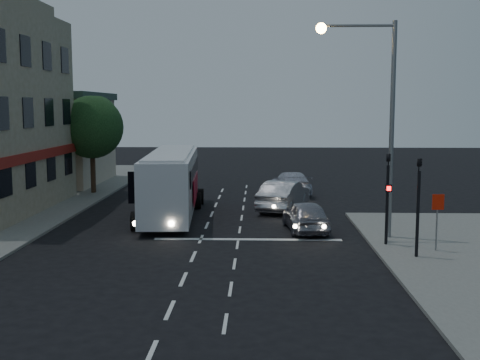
{
  "coord_description": "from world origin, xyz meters",
  "views": [
    {
      "loc": [
        2.46,
        -23.09,
        5.64
      ],
      "look_at": [
        1.58,
        4.9,
        2.2
      ],
      "focal_mm": 45.0,
      "sensor_mm": 36.0,
      "label": 1
    }
  ],
  "objects_px": {
    "tour_bus": "(171,181)",
    "car_sedan_b": "(291,183)",
    "car_suv": "(306,216)",
    "car_sedan_a": "(284,196)",
    "traffic_signal_side": "(418,195)",
    "streetlight": "(377,104)",
    "street_tree": "(92,124)",
    "regulatory_sign": "(437,213)",
    "traffic_signal_main": "(388,188)"
  },
  "relations": [
    {
      "from": "tour_bus",
      "to": "car_sedan_b",
      "type": "xyz_separation_m",
      "value": [
        6.58,
        8.06,
        -1.09
      ]
    },
    {
      "from": "car_suv",
      "to": "car_sedan_a",
      "type": "distance_m",
      "value": 5.57
    },
    {
      "from": "traffic_signal_side",
      "to": "streetlight",
      "type": "height_order",
      "value": "streetlight"
    },
    {
      "from": "tour_bus",
      "to": "street_tree",
      "type": "height_order",
      "value": "street_tree"
    },
    {
      "from": "tour_bus",
      "to": "car_sedan_a",
      "type": "distance_m",
      "value": 6.24
    },
    {
      "from": "car_sedan_a",
      "to": "car_sedan_b",
      "type": "relative_size",
      "value": 0.99
    },
    {
      "from": "streetlight",
      "to": "regulatory_sign",
      "type": "bearing_deg",
      "value": -51.25
    },
    {
      "from": "traffic_signal_side",
      "to": "regulatory_sign",
      "type": "distance_m",
      "value": 1.61
    },
    {
      "from": "regulatory_sign",
      "to": "car_sedan_a",
      "type": "bearing_deg",
      "value": 119.8
    },
    {
      "from": "car_sedan_a",
      "to": "regulatory_sign",
      "type": "xyz_separation_m",
      "value": [
        5.47,
        -9.55,
        0.78
      ]
    },
    {
      "from": "street_tree",
      "to": "car_sedan_a",
      "type": "bearing_deg",
      "value": -25.37
    },
    {
      "from": "tour_bus",
      "to": "car_sedan_a",
      "type": "xyz_separation_m",
      "value": [
        5.85,
        1.92,
        -1.0
      ]
    },
    {
      "from": "car_suv",
      "to": "traffic_signal_side",
      "type": "relative_size",
      "value": 1.01
    },
    {
      "from": "traffic_signal_side",
      "to": "street_tree",
      "type": "bearing_deg",
      "value": 135.5
    },
    {
      "from": "car_sedan_b",
      "to": "street_tree",
      "type": "xyz_separation_m",
      "value": [
        -12.77,
        -0.44,
        3.77
      ]
    },
    {
      "from": "regulatory_sign",
      "to": "street_tree",
      "type": "distance_m",
      "value": 23.4
    },
    {
      "from": "traffic_signal_main",
      "to": "traffic_signal_side",
      "type": "distance_m",
      "value": 2.1
    },
    {
      "from": "car_suv",
      "to": "streetlight",
      "type": "height_order",
      "value": "streetlight"
    },
    {
      "from": "car_sedan_a",
      "to": "traffic_signal_main",
      "type": "relative_size",
      "value": 1.2
    },
    {
      "from": "traffic_signal_main",
      "to": "street_tree",
      "type": "xyz_separation_m",
      "value": [
        -15.81,
        14.25,
        2.08
      ]
    },
    {
      "from": "car_sedan_b",
      "to": "street_tree",
      "type": "height_order",
      "value": "street_tree"
    },
    {
      "from": "regulatory_sign",
      "to": "car_suv",
      "type": "bearing_deg",
      "value": 139.35
    },
    {
      "from": "traffic_signal_main",
      "to": "regulatory_sign",
      "type": "xyz_separation_m",
      "value": [
        1.7,
        -1.01,
        -0.82
      ]
    },
    {
      "from": "car_sedan_b",
      "to": "regulatory_sign",
      "type": "relative_size",
      "value": 2.27
    },
    {
      "from": "traffic_signal_main",
      "to": "street_tree",
      "type": "height_order",
      "value": "street_tree"
    },
    {
      "from": "streetlight",
      "to": "street_tree",
      "type": "distance_m",
      "value": 20.19
    },
    {
      "from": "car_sedan_b",
      "to": "traffic_signal_side",
      "type": "bearing_deg",
      "value": 95.29
    },
    {
      "from": "tour_bus",
      "to": "car_sedan_b",
      "type": "bearing_deg",
      "value": 46.91
    },
    {
      "from": "regulatory_sign",
      "to": "tour_bus",
      "type": "bearing_deg",
      "value": 146.0
    },
    {
      "from": "traffic_signal_main",
      "to": "street_tree",
      "type": "bearing_deg",
      "value": 137.97
    },
    {
      "from": "car_sedan_b",
      "to": "traffic_signal_side",
      "type": "xyz_separation_m",
      "value": [
        3.74,
        -16.66,
        1.7
      ]
    },
    {
      "from": "tour_bus",
      "to": "car_suv",
      "type": "relative_size",
      "value": 2.67
    },
    {
      "from": "car_suv",
      "to": "street_tree",
      "type": "distance_m",
      "value": 17.44
    },
    {
      "from": "tour_bus",
      "to": "car_suv",
      "type": "height_order",
      "value": "tour_bus"
    },
    {
      "from": "traffic_signal_main",
      "to": "street_tree",
      "type": "distance_m",
      "value": 21.38
    },
    {
      "from": "streetlight",
      "to": "street_tree",
      "type": "height_order",
      "value": "streetlight"
    },
    {
      "from": "car_suv",
      "to": "car_sedan_a",
      "type": "relative_size",
      "value": 0.84
    },
    {
      "from": "car_sedan_b",
      "to": "street_tree",
      "type": "bearing_deg",
      "value": -5.39
    },
    {
      "from": "traffic_signal_side",
      "to": "streetlight",
      "type": "bearing_deg",
      "value": 105.7
    },
    {
      "from": "car_suv",
      "to": "streetlight",
      "type": "bearing_deg",
      "value": 143.33
    },
    {
      "from": "tour_bus",
      "to": "car_suv",
      "type": "distance_m",
      "value": 7.62
    },
    {
      "from": "tour_bus",
      "to": "traffic_signal_main",
      "type": "bearing_deg",
      "value": -38.39
    },
    {
      "from": "traffic_signal_main",
      "to": "tour_bus",
      "type": "bearing_deg",
      "value": 145.46
    },
    {
      "from": "tour_bus",
      "to": "regulatory_sign",
      "type": "height_order",
      "value": "tour_bus"
    },
    {
      "from": "car_sedan_a",
      "to": "regulatory_sign",
      "type": "relative_size",
      "value": 2.24
    },
    {
      "from": "car_sedan_a",
      "to": "street_tree",
      "type": "bearing_deg",
      "value": -7.3
    },
    {
      "from": "tour_bus",
      "to": "car_sedan_b",
      "type": "distance_m",
      "value": 10.46
    },
    {
      "from": "traffic_signal_main",
      "to": "regulatory_sign",
      "type": "distance_m",
      "value": 2.14
    },
    {
      "from": "regulatory_sign",
      "to": "streetlight",
      "type": "bearing_deg",
      "value": 128.75
    },
    {
      "from": "car_sedan_b",
      "to": "tour_bus",
      "type": "bearing_deg",
      "value": 43.41
    }
  ]
}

